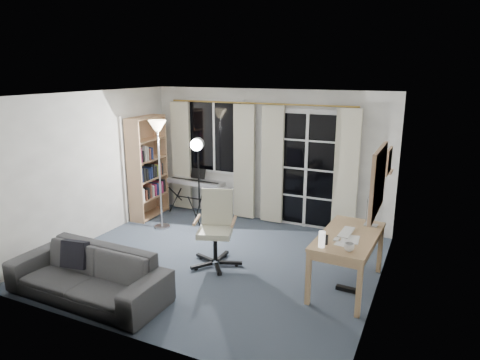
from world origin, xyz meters
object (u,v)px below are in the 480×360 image
desk (348,241)px  mug (349,246)px  monitor (372,206)px  torchiere_lamp (158,142)px  studio_light (198,155)px  office_chair (216,220)px  sofa (87,267)px  keyboard_piano (196,183)px  bookshelf (146,170)px

desk → mug: mug is taller
monitor → torchiere_lamp: bearing=177.8°
studio_light → mug: (2.84, -1.46, -0.55)m
office_chair → sofa: size_ratio=0.53×
keyboard_piano → mug: size_ratio=9.79×
keyboard_piano → office_chair: 2.16m
studio_light → mug: size_ratio=14.07×
studio_light → bookshelf: bearing=152.4°
torchiere_lamp → mug: 3.79m
keyboard_piano → torchiere_lamp: bearing=-100.2°
bookshelf → mug: size_ratio=16.11×
bookshelf → sofa: bearing=-69.9°
office_chair → monitor: size_ratio=2.08×
torchiere_lamp → desk: 3.60m
torchiere_lamp → monitor: size_ratio=3.67×
keyboard_piano → mug: bearing=-31.3°
torchiere_lamp → office_chair: (1.53, -0.81, -0.90)m
desk → bookshelf: bearing=166.4°
keyboard_piano → desk: size_ratio=0.84×
torchiere_lamp → mug: (3.50, -1.27, -0.75)m
studio_light → monitor: (2.94, -0.51, -0.34)m
torchiere_lamp → office_chair: size_ratio=1.77×
keyboard_piano → office_chair: size_ratio=1.07×
torchiere_lamp → sofa: size_ratio=0.93×
torchiere_lamp → mug: size_ratio=16.14×
studio_light → mug: 3.24m
monitor → mug: size_ratio=4.40×
keyboard_piano → sofa: (0.39, -3.25, -0.23)m
office_chair → desk: office_chair is taller
office_chair → sofa: bearing=-140.7°
bookshelf → keyboard_piano: bookshelf is taller
monitor → bookshelf: bearing=172.9°
keyboard_piano → desk: 3.61m
studio_light → sofa: (-0.07, -2.56, -0.93)m
bookshelf → monitor: bookshelf is taller
office_chair → bookshelf: bearing=131.2°
office_chair → keyboard_piano: bearing=109.5°
torchiere_lamp → mug: bearing=-19.9°
desk → sofa: 3.25m
monitor → keyboard_piano: bearing=163.4°
torchiere_lamp → mug: torchiere_lamp is taller
office_chair → sofa: 1.84m
torchiere_lamp → desk: size_ratio=1.39×
studio_light → monitor: bearing=-27.4°
keyboard_piano → sofa: bearing=-81.5°
keyboard_piano → office_chair: bearing=-49.7°
torchiere_lamp → office_chair: bearing=-27.8°
sofa → keyboard_piano: bearing=97.9°
bookshelf → sofa: (1.18, -2.78, -0.50)m
bookshelf → keyboard_piano: size_ratio=1.64×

